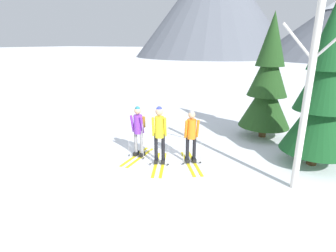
{
  "coord_description": "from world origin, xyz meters",
  "views": [
    {
      "loc": [
        3.72,
        -7.12,
        3.63
      ],
      "look_at": [
        0.17,
        0.41,
        1.05
      ],
      "focal_mm": 28.88,
      "sensor_mm": 36.0,
      "label": 1
    }
  ],
  "objects_px": {
    "skier_in_orange": "(191,134)",
    "birch_tree_tall": "(307,95)",
    "skier_in_yellow": "(159,132)",
    "skier_in_purple": "(138,129)",
    "pine_tree_mid": "(268,83)",
    "pine_tree_near": "(323,93)"
  },
  "relations": [
    {
      "from": "skier_in_orange",
      "to": "pine_tree_near",
      "type": "bearing_deg",
      "value": 22.95
    },
    {
      "from": "skier_in_purple",
      "to": "pine_tree_near",
      "type": "height_order",
      "value": "pine_tree_near"
    },
    {
      "from": "skier_in_purple",
      "to": "pine_tree_mid",
      "type": "height_order",
      "value": "pine_tree_mid"
    },
    {
      "from": "skier_in_orange",
      "to": "birch_tree_tall",
      "type": "xyz_separation_m",
      "value": [
        2.99,
        -0.32,
        1.51
      ]
    },
    {
      "from": "skier_in_yellow",
      "to": "birch_tree_tall",
      "type": "height_order",
      "value": "birch_tree_tall"
    },
    {
      "from": "skier_in_yellow",
      "to": "skier_in_purple",
      "type": "bearing_deg",
      "value": 166.27
    },
    {
      "from": "skier_in_yellow",
      "to": "pine_tree_near",
      "type": "distance_m",
      "value": 4.87
    },
    {
      "from": "birch_tree_tall",
      "to": "skier_in_yellow",
      "type": "bearing_deg",
      "value": -177.51
    },
    {
      "from": "skier_in_purple",
      "to": "skier_in_orange",
      "type": "height_order",
      "value": "skier_in_purple"
    },
    {
      "from": "skier_in_yellow",
      "to": "birch_tree_tall",
      "type": "distance_m",
      "value": 4.08
    },
    {
      "from": "skier_in_orange",
      "to": "pine_tree_near",
      "type": "height_order",
      "value": "pine_tree_near"
    },
    {
      "from": "skier_in_orange",
      "to": "birch_tree_tall",
      "type": "bearing_deg",
      "value": -6.19
    },
    {
      "from": "skier_in_orange",
      "to": "birch_tree_tall",
      "type": "height_order",
      "value": "birch_tree_tall"
    },
    {
      "from": "skier_in_yellow",
      "to": "pine_tree_near",
      "type": "height_order",
      "value": "pine_tree_near"
    },
    {
      "from": "pine_tree_mid",
      "to": "birch_tree_tall",
      "type": "distance_m",
      "value": 4.05
    },
    {
      "from": "skier_in_purple",
      "to": "skier_in_yellow",
      "type": "xyz_separation_m",
      "value": [
        0.88,
        -0.21,
        0.09
      ]
    },
    {
      "from": "pine_tree_near",
      "to": "birch_tree_tall",
      "type": "relative_size",
      "value": 1.01
    },
    {
      "from": "pine_tree_near",
      "to": "skier_in_orange",
      "type": "bearing_deg",
      "value": -157.05
    },
    {
      "from": "skier_in_orange",
      "to": "skier_in_yellow",
      "type": "bearing_deg",
      "value": -149.74
    },
    {
      "from": "skier_in_yellow",
      "to": "skier_in_orange",
      "type": "height_order",
      "value": "skier_in_yellow"
    },
    {
      "from": "skier_in_yellow",
      "to": "skier_in_orange",
      "type": "xyz_separation_m",
      "value": [
        0.84,
        0.49,
        -0.1
      ]
    },
    {
      "from": "skier_in_purple",
      "to": "pine_tree_near",
      "type": "distance_m",
      "value": 5.61
    }
  ]
}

